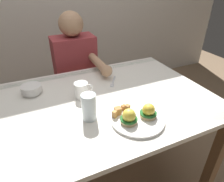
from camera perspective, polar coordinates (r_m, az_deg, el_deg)
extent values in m
plane|color=#7F664C|center=(1.68, -0.54, -23.68)|extent=(6.00, 6.00, 0.00)
cube|color=white|center=(1.17, -0.71, -2.45)|extent=(1.20, 0.90, 0.03)
cube|color=#3F7F51|center=(0.89, 10.17, -14.72)|extent=(1.20, 0.06, 0.00)
cube|color=#3F7F51|center=(1.49, -7.00, 5.66)|extent=(1.20, 0.06, 0.00)
cube|color=brown|center=(1.47, 27.79, -17.35)|extent=(0.06, 0.06, 0.71)
cube|color=brown|center=(1.65, -24.86, -10.43)|extent=(0.06, 0.06, 0.71)
cube|color=brown|center=(1.89, 9.74, -1.95)|extent=(0.06, 0.06, 0.71)
cylinder|color=white|center=(0.99, 7.40, -8.16)|extent=(0.27, 0.27, 0.01)
cylinder|color=tan|center=(0.95, 4.90, -8.66)|extent=(0.08, 0.08, 0.02)
cylinder|color=#236028|center=(0.94, 4.94, -8.10)|extent=(0.08, 0.08, 0.01)
sphere|color=yellow|center=(0.93, 4.99, -7.10)|extent=(0.06, 0.06, 0.06)
cylinder|color=tan|center=(1.00, 10.48, -6.88)|extent=(0.08, 0.08, 0.02)
cylinder|color=#236028|center=(0.99, 10.55, -6.33)|extent=(0.08, 0.08, 0.01)
sphere|color=yellow|center=(0.98, 10.66, -5.38)|extent=(0.06, 0.06, 0.06)
cube|color=#B77A42|center=(0.99, 1.71, -5.79)|extent=(0.04, 0.04, 0.04)
cube|color=#B77A42|center=(1.02, 4.49, -4.89)|extent=(0.03, 0.03, 0.03)
cube|color=#AD7038|center=(1.03, 3.41, -4.86)|extent=(0.03, 0.03, 0.03)
cube|color=tan|center=(0.97, 0.73, -6.79)|extent=(0.03, 0.03, 0.04)
cylinder|color=white|center=(1.29, -22.25, -0.47)|extent=(0.10, 0.10, 0.01)
cylinder|color=white|center=(1.28, -22.48, 0.59)|extent=(0.12, 0.12, 0.04)
cube|color=#B7E093|center=(1.25, -22.50, 0.02)|extent=(0.04, 0.04, 0.03)
cube|color=#F4DB66|center=(1.27, -22.42, 0.41)|extent=(0.04, 0.04, 0.03)
cube|color=#F4DB66|center=(1.28, -22.28, 1.23)|extent=(0.03, 0.03, 0.02)
cube|color=#F4A85B|center=(1.28, -22.60, 0.52)|extent=(0.04, 0.04, 0.03)
cube|color=#EA6B70|center=(1.28, -22.53, 0.27)|extent=(0.02, 0.02, 0.02)
cube|color=#F4A85B|center=(1.26, -22.44, 0.40)|extent=(0.03, 0.03, 0.02)
cube|color=#F4DB66|center=(1.29, -22.61, 0.55)|extent=(0.04, 0.04, 0.03)
cylinder|color=white|center=(1.15, -8.92, 0.20)|extent=(0.08, 0.08, 0.09)
cylinder|color=black|center=(1.13, -9.09, 2.02)|extent=(0.07, 0.07, 0.01)
torus|color=white|center=(1.16, -6.90, 0.74)|extent=(0.06, 0.02, 0.06)
cube|color=silver|center=(1.34, 0.48, 3.21)|extent=(0.08, 0.11, 0.00)
cube|color=silver|center=(1.28, -0.01, 1.61)|extent=(0.04, 0.04, 0.00)
cylinder|color=silver|center=(0.96, -6.73, -4.65)|extent=(0.07, 0.07, 0.14)
cylinder|color=silver|center=(0.98, -6.62, -6.22)|extent=(0.07, 0.07, 0.07)
cylinder|color=#33333D|center=(1.84, -11.15, -8.14)|extent=(0.11, 0.11, 0.45)
cylinder|color=#33333D|center=(1.88, -5.82, -6.82)|extent=(0.11, 0.11, 0.45)
cube|color=#993338|center=(1.70, -10.68, 7.20)|extent=(0.34, 0.20, 0.50)
sphere|color=tan|center=(1.60, -11.92, 18.62)|extent=(0.19, 0.19, 0.19)
cylinder|color=tan|center=(1.47, -3.91, 8.13)|extent=(0.06, 0.30, 0.06)
sphere|color=tan|center=(1.34, -1.59, 5.90)|extent=(0.08, 0.08, 0.08)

